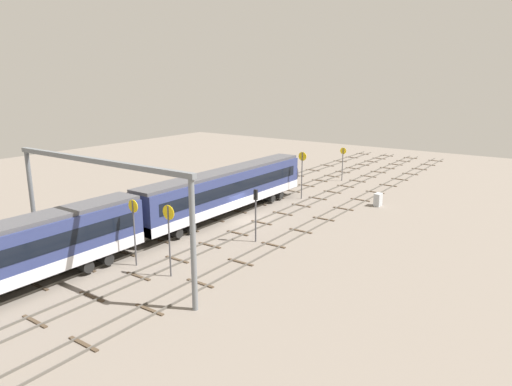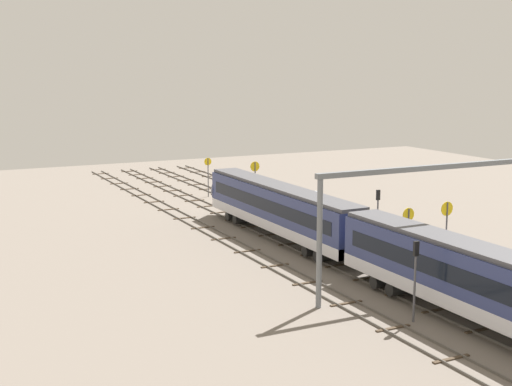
% 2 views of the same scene
% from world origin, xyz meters
% --- Properties ---
extents(ground_plane, '(115.65, 115.65, 0.00)m').
position_xyz_m(ground_plane, '(0.00, 0.00, 0.00)').
color(ground_plane, slate).
extents(track_near_foreground, '(99.65, 2.40, 0.16)m').
position_xyz_m(track_near_foreground, '(0.00, -6.75, 0.07)').
color(track_near_foreground, '#59544C').
rests_on(track_near_foreground, ground).
extents(track_second_near, '(99.65, 2.40, 0.16)m').
position_xyz_m(track_second_near, '(0.00, -2.25, 0.07)').
color(track_second_near, '#59544C').
rests_on(track_second_near, ground).
extents(track_with_train, '(99.65, 2.40, 0.16)m').
position_xyz_m(track_with_train, '(-0.00, 2.25, 0.07)').
color(track_with_train, '#59544C').
rests_on(track_with_train, ground).
extents(track_second_far, '(99.65, 2.40, 0.16)m').
position_xyz_m(track_second_far, '(0.00, 6.75, 0.07)').
color(track_second_far, '#59544C').
rests_on(track_second_far, ground).
extents(train, '(50.40, 3.24, 4.80)m').
position_xyz_m(train, '(-11.59, 2.25, 2.66)').
color(train, navy).
rests_on(train, ground).
extents(overhead_gantry, '(0.40, 18.39, 8.75)m').
position_xyz_m(overhead_gantry, '(-17.24, -0.14, 6.57)').
color(overhead_gantry, slate).
rests_on(overhead_gantry, ground).
extents(speed_sign_near_foreground, '(0.14, 1.00, 5.27)m').
position_xyz_m(speed_sign_near_foreground, '(-14.55, -0.46, 3.48)').
color(speed_sign_near_foreground, '#4C4C51').
rests_on(speed_sign_near_foreground, ground).
extents(speed_sign_mid_trackside, '(0.14, 1.05, 5.68)m').
position_xyz_m(speed_sign_mid_trackside, '(10.88, -0.60, 3.77)').
color(speed_sign_mid_trackside, '#4C4C51').
rests_on(speed_sign_mid_trackside, ground).
extents(speed_sign_far_trackside, '(0.14, 1.09, 5.40)m').
position_xyz_m(speed_sign_far_trackside, '(-14.47, -4.12, 3.64)').
color(speed_sign_far_trackside, '#4C4C51').
rests_on(speed_sign_far_trackside, ground).
extents(speed_sign_distant_end, '(0.14, 0.91, 4.72)m').
position_xyz_m(speed_sign_distant_end, '(22.97, -0.28, 3.09)').
color(speed_sign_distant_end, '#4C4C51').
rests_on(speed_sign_distant_end, ground).
extents(signal_light_trackside_approach, '(0.31, 0.32, 4.75)m').
position_xyz_m(signal_light_trackside_approach, '(-4.79, -4.90, 3.10)').
color(signal_light_trackside_approach, '#4C4C51').
rests_on(signal_light_trackside_approach, ground).
extents(relay_cabinet, '(1.11, 0.68, 1.47)m').
position_xyz_m(relay_cabinet, '(12.94, -9.39, 0.73)').
color(relay_cabinet, '#B2B7BC').
rests_on(relay_cabinet, ground).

